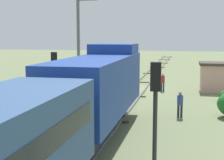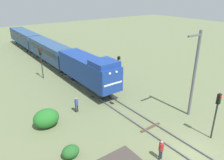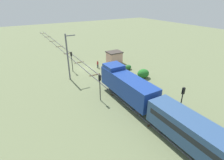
# 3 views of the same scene
# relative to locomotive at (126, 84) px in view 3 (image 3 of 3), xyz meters

# --- Properties ---
(ground_plane) EXTENTS (159.76, 159.76, 0.00)m
(ground_plane) POSITION_rel_locomotive_xyz_m (0.00, -15.72, -2.77)
(ground_plane) COLOR #66704C
(railway_track) EXTENTS (2.40, 106.51, 0.16)m
(railway_track) POSITION_rel_locomotive_xyz_m (0.00, -15.72, -2.70)
(railway_track) COLOR #595960
(railway_track) RESTS_ON ground
(locomotive) EXTENTS (2.90, 11.60, 4.60)m
(locomotive) POSITION_rel_locomotive_xyz_m (0.00, 0.00, 0.00)
(locomotive) COLOR navy
(locomotive) RESTS_ON railway_track
(passenger_car_leading) EXTENTS (2.84, 14.00, 3.66)m
(passenger_car_leading) POSITION_rel_locomotive_xyz_m (0.00, 13.34, -0.25)
(passenger_car_leading) COLOR #2D4C7A
(passenger_car_leading) RESTS_ON railway_track
(traffic_signal_near) EXTENTS (0.32, 0.34, 4.31)m
(traffic_signal_near) POSITION_rel_locomotive_xyz_m (3.20, -15.54, 0.21)
(traffic_signal_near) COLOR #262628
(traffic_signal_near) RESTS_ON ground
(traffic_signal_mid) EXTENTS (0.32, 0.34, 4.28)m
(traffic_signal_mid) POSITION_rel_locomotive_xyz_m (3.40, -2.04, 0.20)
(traffic_signal_mid) COLOR #262628
(traffic_signal_mid) RESTS_ON ground
(traffic_signal_far) EXTENTS (0.32, 0.34, 4.51)m
(traffic_signal_far) POSITION_rel_locomotive_xyz_m (-3.60, 7.15, 0.34)
(traffic_signal_far) COLOR #262628
(traffic_signal_far) RESTS_ON ground
(worker_near_track) EXTENTS (0.38, 0.38, 1.70)m
(worker_near_track) POSITION_rel_locomotive_xyz_m (-2.40, -14.66, -1.78)
(worker_near_track) COLOR #262B38
(worker_near_track) RESTS_ON ground
(worker_by_signal) EXTENTS (0.38, 0.38, 1.70)m
(worker_by_signal) POSITION_rel_locomotive_xyz_m (-4.20, -4.49, -1.78)
(worker_by_signal) COLOR #262B38
(worker_by_signal) RESTS_ON ground
(catenary_mast) EXTENTS (1.94, 0.28, 8.78)m
(catenary_mast) POSITION_rel_locomotive_xyz_m (4.94, -11.92, 1.87)
(catenary_mast) COLOR #595960
(catenary_mast) RESTS_ON ground
(relay_hut) EXTENTS (3.50, 2.90, 2.74)m
(relay_hut) POSITION_rel_locomotive_xyz_m (-7.50, -15.85, -1.38)
(relay_hut) COLOR #D19E8C
(relay_hut) RESTS_ON ground
(bush_near) EXTENTS (1.39, 1.14, 1.01)m
(bush_near) POSITION_rel_locomotive_xyz_m (-7.82, -10.36, -2.27)
(bush_near) COLOR #235C26
(bush_near) RESTS_ON ground
(bush_mid) EXTENTS (2.44, 2.00, 1.78)m
(bush_mid) POSITION_rel_locomotive_xyz_m (-7.77, -5.21, -1.89)
(bush_mid) COLOR #236B26
(bush_mid) RESTS_ON ground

